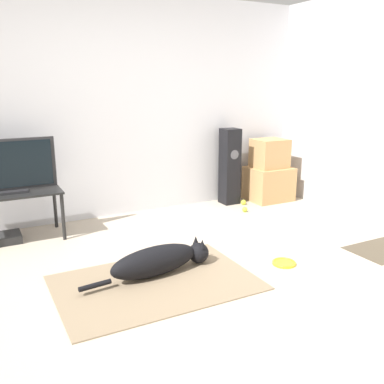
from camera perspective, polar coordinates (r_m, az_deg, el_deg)
ground_plane at (r=3.48m, az=-0.19°, el=-12.35°), size 12.00×12.00×0.00m
wall_back at (r=5.06m, az=-11.45°, el=10.91°), size 8.00×0.06×2.55m
area_rug at (r=3.52m, az=-4.87°, el=-11.94°), size 1.56×1.06×0.01m
dog at (r=3.60m, az=-4.24°, el=-9.04°), size 1.18×0.30×0.25m
frisbee at (r=3.92m, az=12.17°, el=-9.22°), size 0.21×0.21×0.03m
cardboard_box_lower at (r=5.90m, az=10.18°, el=1.11°), size 0.56×0.48×0.45m
cardboard_box_upper at (r=5.81m, az=10.32°, el=5.08°), size 0.43×0.37×0.38m
floor_speaker at (r=5.61m, az=5.05°, el=3.41°), size 0.22×0.22×0.99m
tv_stand at (r=4.62m, az=-22.93°, el=-0.81°), size 0.95×0.49×0.50m
tv at (r=4.56m, az=-23.33°, el=3.13°), size 0.90×0.20×0.53m
tennis_ball_by_boxes at (r=5.64m, az=6.87°, el=-1.37°), size 0.07×0.07×0.07m
tennis_ball_near_speaker at (r=5.34m, az=7.04°, el=-2.32°), size 0.07×0.07×0.07m
game_console at (r=4.72m, az=-23.54°, el=-5.65°), size 0.29×0.28×0.08m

